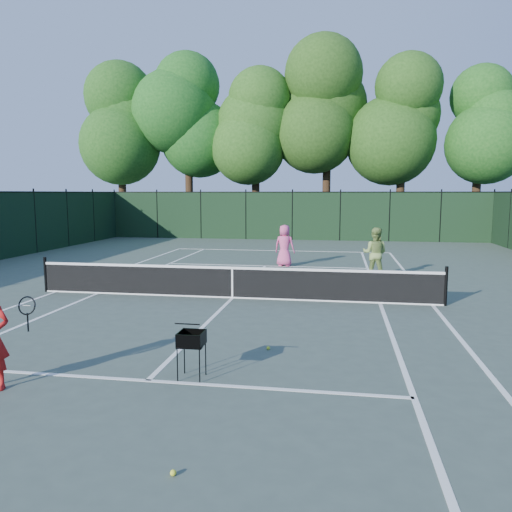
% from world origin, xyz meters
% --- Properties ---
extents(ground, '(90.00, 90.00, 0.00)m').
position_xyz_m(ground, '(0.00, 0.00, 0.00)').
color(ground, '#404E44').
rests_on(ground, ground).
extents(sideline_doubles_left, '(0.10, 23.77, 0.01)m').
position_xyz_m(sideline_doubles_left, '(-5.49, 0.00, 0.00)').
color(sideline_doubles_left, white).
rests_on(sideline_doubles_left, ground).
extents(sideline_doubles_right, '(0.10, 23.77, 0.01)m').
position_xyz_m(sideline_doubles_right, '(5.49, 0.00, 0.00)').
color(sideline_doubles_right, white).
rests_on(sideline_doubles_right, ground).
extents(sideline_singles_left, '(0.10, 23.77, 0.01)m').
position_xyz_m(sideline_singles_left, '(-4.12, 0.00, 0.00)').
color(sideline_singles_left, white).
rests_on(sideline_singles_left, ground).
extents(sideline_singles_right, '(0.10, 23.77, 0.01)m').
position_xyz_m(sideline_singles_right, '(4.12, 0.00, 0.00)').
color(sideline_singles_right, white).
rests_on(sideline_singles_right, ground).
extents(baseline_far, '(10.97, 0.10, 0.01)m').
position_xyz_m(baseline_far, '(0.00, 11.88, 0.00)').
color(baseline_far, white).
rests_on(baseline_far, ground).
extents(service_line_near, '(8.23, 0.10, 0.01)m').
position_xyz_m(service_line_near, '(0.00, -6.40, 0.00)').
color(service_line_near, white).
rests_on(service_line_near, ground).
extents(service_line_far, '(8.23, 0.10, 0.01)m').
position_xyz_m(service_line_far, '(0.00, 6.40, 0.00)').
color(service_line_far, white).
rests_on(service_line_far, ground).
extents(center_service_line, '(0.10, 12.80, 0.01)m').
position_xyz_m(center_service_line, '(0.00, 0.00, 0.00)').
color(center_service_line, white).
rests_on(center_service_line, ground).
extents(tennis_net, '(11.69, 0.09, 1.06)m').
position_xyz_m(tennis_net, '(0.00, 0.00, 0.48)').
color(tennis_net, black).
rests_on(tennis_net, ground).
extents(fence_far, '(24.00, 0.05, 3.00)m').
position_xyz_m(fence_far, '(0.00, 18.00, 1.50)').
color(fence_far, black).
rests_on(fence_far, ground).
extents(tree_0, '(6.40, 6.40, 13.14)m').
position_xyz_m(tree_0, '(-13.00, 21.50, 8.16)').
color(tree_0, black).
rests_on(tree_0, ground).
extents(tree_1, '(6.80, 6.80, 13.98)m').
position_xyz_m(tree_1, '(-8.00, 22.00, 8.69)').
color(tree_1, black).
rests_on(tree_1, ground).
extents(tree_2, '(6.00, 6.00, 12.40)m').
position_xyz_m(tree_2, '(-3.00, 21.80, 7.73)').
color(tree_2, black).
rests_on(tree_2, ground).
extents(tree_3, '(7.00, 7.00, 14.45)m').
position_xyz_m(tree_3, '(2.00, 22.30, 9.01)').
color(tree_3, black).
rests_on(tree_3, ground).
extents(tree_4, '(6.20, 6.20, 12.97)m').
position_xyz_m(tree_4, '(7.00, 21.60, 8.14)').
color(tree_4, black).
rests_on(tree_4, ground).
extents(tree_5, '(5.80, 5.80, 12.23)m').
position_xyz_m(tree_5, '(12.00, 22.10, 7.71)').
color(tree_5, black).
rests_on(tree_5, ground).
extents(player_pink, '(0.92, 0.70, 1.70)m').
position_xyz_m(player_pink, '(0.78, 6.48, 0.85)').
color(player_pink, '#DB4D89').
rests_on(player_pink, ground).
extents(player_green, '(1.02, 0.88, 1.80)m').
position_xyz_m(player_green, '(4.22, 4.01, 0.90)').
color(player_green, '#84A150').
rests_on(player_green, ground).
extents(ball_hopper, '(0.43, 0.43, 0.78)m').
position_xyz_m(ball_hopper, '(0.66, -6.16, 0.65)').
color(ball_hopper, black).
rests_on(ball_hopper, ground).
extents(loose_ball_near_cart, '(0.07, 0.07, 0.07)m').
position_xyz_m(loose_ball_near_cart, '(1.29, -8.92, 0.03)').
color(loose_ball_near_cart, yellow).
rests_on(loose_ball_near_cart, ground).
extents(loose_ball_midcourt, '(0.07, 0.07, 0.07)m').
position_xyz_m(loose_ball_midcourt, '(1.68, -4.50, 0.03)').
color(loose_ball_midcourt, '#D1EE30').
rests_on(loose_ball_midcourt, ground).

